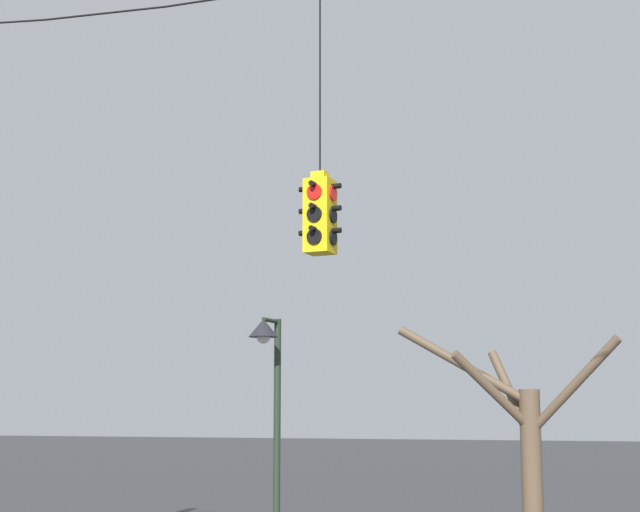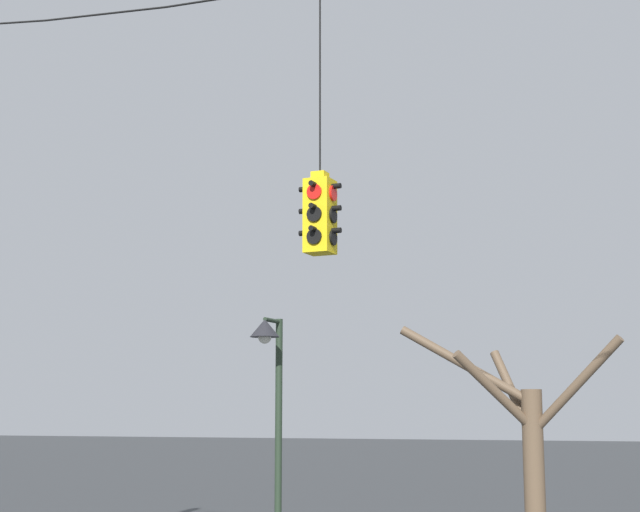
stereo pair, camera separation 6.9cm
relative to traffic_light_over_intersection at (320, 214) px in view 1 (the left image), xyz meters
name	(u,v)px [view 1 (the left image)]	position (x,y,z in m)	size (l,w,h in m)	color
traffic_light_over_intersection	(320,214)	(0.00, 0.00, 0.00)	(0.58, 0.58, 3.68)	yellow
street_lamp	(269,376)	(-2.45, 3.52, -1.91)	(0.50, 0.86, 4.24)	#233323
bare_tree	(523,438)	(0.97, 7.37, -2.98)	(4.29, 1.93, 4.35)	brown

